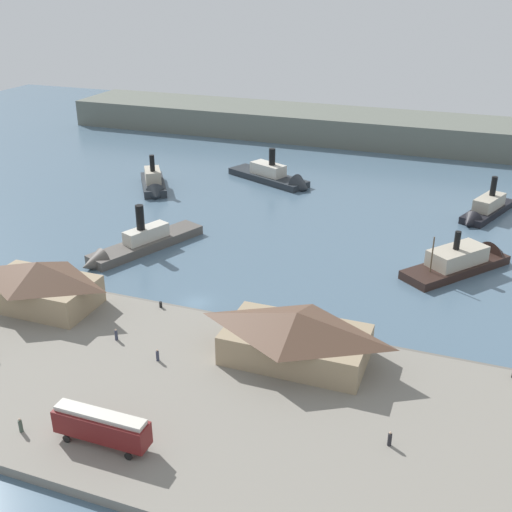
{
  "coord_description": "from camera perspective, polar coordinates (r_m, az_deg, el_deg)",
  "views": [
    {
      "loc": [
        38.59,
        -77.0,
        47.09
      ],
      "look_at": [
        4.13,
        15.67,
        2.0
      ],
      "focal_mm": 44.02,
      "sensor_mm": 36.0,
      "label": 1
    }
  ],
  "objects": [
    {
      "name": "ferry_shed_central_terminal",
      "position": [
        80.91,
        3.67,
        -7.2
      ],
      "size": [
        18.53,
        10.75,
        6.74
      ],
      "color": "#998466",
      "rests_on": "quay_promenade"
    },
    {
      "name": "quay_promenade",
      "position": [
        81.71,
        -12.23,
        -10.81
      ],
      "size": [
        110.0,
        36.0,
        1.2
      ],
      "primitive_type": "cube",
      "color": "gray",
      "rests_on": "ground"
    },
    {
      "name": "ferry_outer_harbor",
      "position": [
        114.37,
        18.59,
        -0.35
      ],
      "size": [
        18.47,
        21.38,
        9.72
      ],
      "color": "black",
      "rests_on": "ground"
    },
    {
      "name": "pedestrian_at_waters_edge",
      "position": [
        82.65,
        -8.94,
        -8.92
      ],
      "size": [
        0.41,
        0.41,
        1.66
      ],
      "color": "#33384C",
      "rests_on": "quay_promenade"
    },
    {
      "name": "seawall_edge",
      "position": [
        95.12,
        -6.41,
        -4.98
      ],
      "size": [
        110.0,
        0.8,
        1.0
      ],
      "primitive_type": "cube",
      "color": "#666159",
      "rests_on": "ground"
    },
    {
      "name": "ferry_approaching_west",
      "position": [
        139.6,
        20.05,
        3.91
      ],
      "size": [
        11.14,
        19.81,
        9.48
      ],
      "color": "black",
      "rests_on": "ground"
    },
    {
      "name": "ground_plane",
      "position": [
        98.16,
        -5.47,
        -4.27
      ],
      "size": [
        320.0,
        320.0,
        0.0
      ],
      "primitive_type": "plane",
      "color": "slate"
    },
    {
      "name": "ferry_shed_east_terminal",
      "position": [
        98.28,
        -19.04,
        -2.39
      ],
      "size": [
        16.43,
        9.77,
        7.19
      ],
      "color": "#998466",
      "rests_on": "quay_promenade"
    },
    {
      "name": "ferry_mid_harbor",
      "position": [
        149.37,
        -9.28,
        6.46
      ],
      "size": [
        13.25,
        16.9,
        9.87
      ],
      "color": "#23282D",
      "rests_on": "ground"
    },
    {
      "name": "pedestrian_near_east_shed",
      "position": [
        70.39,
        12.05,
        -15.96
      ],
      "size": [
        0.44,
        0.44,
        1.78
      ],
      "color": "#232328",
      "rests_on": "quay_promenade"
    },
    {
      "name": "pedestrian_walking_east",
      "position": [
        87.93,
        -12.59,
        -7.01
      ],
      "size": [
        0.43,
        0.43,
        1.72
      ],
      "color": "#33384C",
      "rests_on": "quay_promenade"
    },
    {
      "name": "mooring_post_east",
      "position": [
        94.94,
        -8.66,
        -4.39
      ],
      "size": [
        0.44,
        0.44,
        0.9
      ],
      "primitive_type": "cylinder",
      "color": "black",
      "rests_on": "quay_promenade"
    },
    {
      "name": "pedestrian_near_west_shed",
      "position": [
        75.14,
        -20.61,
        -14.22
      ],
      "size": [
        0.44,
        0.44,
        1.77
      ],
      "color": "#3D4C42",
      "rests_on": "quay_promenade"
    },
    {
      "name": "ferry_approaching_east",
      "position": [
        153.02,
        1.95,
        7.11
      ],
      "size": [
        24.21,
        15.13,
        10.24
      ],
      "color": "#23282D",
      "rests_on": "ground"
    },
    {
      "name": "ferry_near_quay",
      "position": [
        116.34,
        -11.0,
        0.89
      ],
      "size": [
        14.1,
        25.64,
        10.16
      ],
      "color": "#514C47",
      "rests_on": "ground"
    },
    {
      "name": "street_tram",
      "position": [
        70.04,
        -13.88,
        -14.74
      ],
      "size": [
        10.78,
        2.55,
        4.05
      ],
      "color": "maroon",
      "rests_on": "quay_promenade"
    },
    {
      "name": "far_headland",
      "position": [
        195.74,
        8.7,
        11.52
      ],
      "size": [
        180.0,
        24.0,
        8.0
      ],
      "primitive_type": "cube",
      "color": "#60665B",
      "rests_on": "ground"
    }
  ]
}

